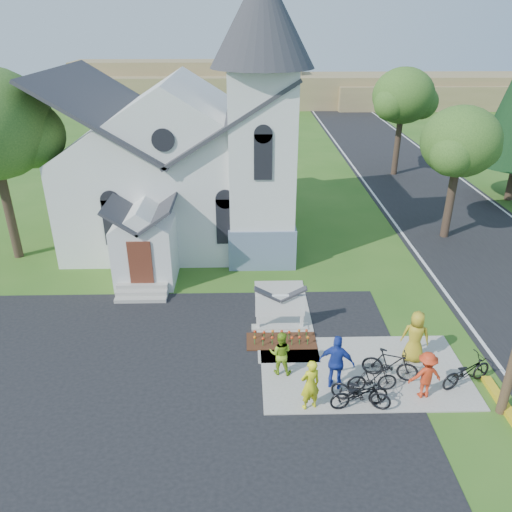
{
  "coord_description": "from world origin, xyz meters",
  "views": [
    {
      "loc": [
        -2.52,
        -13.07,
        11.03
      ],
      "look_at": [
        -2.08,
        5.0,
        2.29
      ],
      "focal_mm": 35.0,
      "sensor_mm": 36.0,
      "label": 1
    }
  ],
  "objects_px": {
    "church_sign": "(280,306)",
    "bike_3": "(390,364)",
    "cyclist_4": "(415,337)",
    "bike_0": "(359,394)",
    "bike_1": "(372,379)",
    "cyclist_0": "(310,385)",
    "cyclist_1": "(280,353)",
    "bike_4": "(467,371)",
    "bike_2": "(361,391)",
    "cyclist_3": "(426,375)",
    "cyclist_2": "(337,362)"
  },
  "relations": [
    {
      "from": "bike_0",
      "to": "bike_1",
      "type": "distance_m",
      "value": 0.89
    },
    {
      "from": "church_sign",
      "to": "bike_3",
      "type": "distance_m",
      "value": 4.64
    },
    {
      "from": "church_sign",
      "to": "bike_3",
      "type": "height_order",
      "value": "church_sign"
    },
    {
      "from": "cyclist_0",
      "to": "bike_4",
      "type": "height_order",
      "value": "cyclist_0"
    },
    {
      "from": "cyclist_2",
      "to": "bike_1",
      "type": "bearing_deg",
      "value": -172.98
    },
    {
      "from": "cyclist_4",
      "to": "bike_2",
      "type": "bearing_deg",
      "value": 59.26
    },
    {
      "from": "cyclist_0",
      "to": "cyclist_4",
      "type": "relative_size",
      "value": 0.91
    },
    {
      "from": "bike_0",
      "to": "cyclist_1",
      "type": "bearing_deg",
      "value": 44.2
    },
    {
      "from": "bike_3",
      "to": "church_sign",
      "type": "bearing_deg",
      "value": 67.25
    },
    {
      "from": "bike_1",
      "to": "cyclist_2",
      "type": "height_order",
      "value": "cyclist_2"
    },
    {
      "from": "bike_0",
      "to": "cyclist_2",
      "type": "relative_size",
      "value": 0.96
    },
    {
      "from": "cyclist_0",
      "to": "bike_4",
      "type": "xyz_separation_m",
      "value": [
        5.25,
        0.95,
        -0.36
      ]
    },
    {
      "from": "bike_1",
      "to": "cyclist_3",
      "type": "bearing_deg",
      "value": -101.36
    },
    {
      "from": "cyclist_2",
      "to": "cyclist_0",
      "type": "bearing_deg",
      "value": 63.35
    },
    {
      "from": "cyclist_0",
      "to": "cyclist_4",
      "type": "distance_m",
      "value": 4.55
    },
    {
      "from": "cyclist_0",
      "to": "bike_1",
      "type": "bearing_deg",
      "value": 179.08
    },
    {
      "from": "cyclist_0",
      "to": "bike_4",
      "type": "bearing_deg",
      "value": 171.07
    },
    {
      "from": "cyclist_0",
      "to": "bike_4",
      "type": "distance_m",
      "value": 5.35
    },
    {
      "from": "bike_1",
      "to": "cyclist_2",
      "type": "bearing_deg",
      "value": 75.5
    },
    {
      "from": "church_sign",
      "to": "bike_3",
      "type": "bearing_deg",
      "value": -41.62
    },
    {
      "from": "cyclist_0",
      "to": "bike_2",
      "type": "height_order",
      "value": "cyclist_0"
    },
    {
      "from": "church_sign",
      "to": "bike_3",
      "type": "relative_size",
      "value": 1.19
    },
    {
      "from": "cyclist_0",
      "to": "cyclist_2",
      "type": "distance_m",
      "value": 1.35
    },
    {
      "from": "cyclist_1",
      "to": "bike_2",
      "type": "xyz_separation_m",
      "value": [
        2.39,
        -1.6,
        -0.3
      ]
    },
    {
      "from": "cyclist_1",
      "to": "cyclist_3",
      "type": "xyz_separation_m",
      "value": [
        4.48,
        -1.27,
        0.02
      ]
    },
    {
      "from": "bike_2",
      "to": "bike_3",
      "type": "distance_m",
      "value": 1.74
    },
    {
      "from": "church_sign",
      "to": "bike_2",
      "type": "bearing_deg",
      "value": -62.61
    },
    {
      "from": "bike_2",
      "to": "bike_1",
      "type": "bearing_deg",
      "value": -17.23
    },
    {
      "from": "cyclist_0",
      "to": "cyclist_3",
      "type": "bearing_deg",
      "value": 167.63
    },
    {
      "from": "cyclist_3",
      "to": "bike_3",
      "type": "xyz_separation_m",
      "value": [
        -0.85,
        0.89,
        -0.26
      ]
    },
    {
      "from": "bike_0",
      "to": "bike_4",
      "type": "distance_m",
      "value": 3.84
    },
    {
      "from": "cyclist_1",
      "to": "bike_4",
      "type": "distance_m",
      "value": 6.09
    },
    {
      "from": "cyclist_1",
      "to": "bike_1",
      "type": "distance_m",
      "value": 3.07
    },
    {
      "from": "bike_0",
      "to": "cyclist_1",
      "type": "height_order",
      "value": "cyclist_1"
    },
    {
      "from": "bike_0",
      "to": "bike_3",
      "type": "relative_size",
      "value": 1.01
    },
    {
      "from": "cyclist_1",
      "to": "bike_1",
      "type": "height_order",
      "value": "cyclist_1"
    },
    {
      "from": "cyclist_2",
      "to": "bike_2",
      "type": "distance_m",
      "value": 1.16
    },
    {
      "from": "church_sign",
      "to": "cyclist_4",
      "type": "relative_size",
      "value": 1.13
    },
    {
      "from": "cyclist_0",
      "to": "bike_0",
      "type": "relative_size",
      "value": 0.94
    },
    {
      "from": "bike_1",
      "to": "church_sign",
      "type": "bearing_deg",
      "value": 33.84
    },
    {
      "from": "cyclist_4",
      "to": "cyclist_1",
      "type": "bearing_deg",
      "value": 23.02
    },
    {
      "from": "bike_0",
      "to": "cyclist_2",
      "type": "bearing_deg",
      "value": 21.92
    },
    {
      "from": "church_sign",
      "to": "bike_2",
      "type": "relative_size",
      "value": 1.18
    },
    {
      "from": "bike_1",
      "to": "cyclist_3",
      "type": "relative_size",
      "value": 1.0
    },
    {
      "from": "bike_1",
      "to": "cyclist_4",
      "type": "bearing_deg",
      "value": -51.18
    },
    {
      "from": "cyclist_3",
      "to": "bike_3",
      "type": "distance_m",
      "value": 1.26
    },
    {
      "from": "bike_4",
      "to": "cyclist_3",
      "type": "bearing_deg",
      "value": 85.23
    },
    {
      "from": "cyclist_3",
      "to": "bike_0",
      "type": "bearing_deg",
      "value": 4.8
    },
    {
      "from": "bike_3",
      "to": "bike_4",
      "type": "xyz_separation_m",
      "value": [
        2.41,
        -0.38,
        -0.04
      ]
    },
    {
      "from": "bike_1",
      "to": "bike_3",
      "type": "distance_m",
      "value": 0.98
    }
  ]
}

